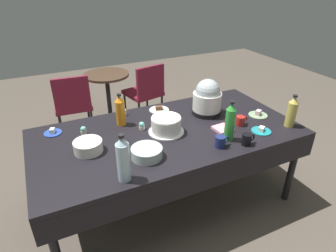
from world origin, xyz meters
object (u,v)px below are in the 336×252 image
object	(u,v)px
soda_bottle_lime_soda	(230,122)
maroon_chair_right	(146,90)
cupcake_berry	(84,130)
dessert_plate_sage	(258,114)
slow_cooker	(207,98)
potluck_table	(168,138)
soda_bottle_orange_juice	(120,111)
frosted_layer_cake	(166,125)
dessert_plate_white	(159,109)
coffee_mug_navy	(220,141)
glass_salad_bowl	(147,153)
soda_bottle_water	(123,159)
maroon_chair_left	(73,102)
coffee_mug_black	(247,139)
dessert_plate_teal	(261,130)
round_cafe_table	(108,89)
coffee_mug_red	(240,121)
ceramic_snack_bowl	(88,146)
cupcake_mint	(142,126)
soda_bottle_ginger_ale	(292,112)
cupcake_vanilla	(124,112)
dessert_plate_cobalt	(53,132)

from	to	relation	value
soda_bottle_lime_soda	maroon_chair_right	distance (m)	1.95
cupcake_berry	dessert_plate_sage	bearing A→B (deg)	-12.97
slow_cooker	cupcake_berry	bearing A→B (deg)	174.66
potluck_table	soda_bottle_orange_juice	size ratio (longest dim) A/B	7.73
frosted_layer_cake	cupcake_berry	size ratio (longest dim) A/B	4.38
dessert_plate_white	cupcake_berry	world-z (taller)	cupcake_berry
slow_cooker	coffee_mug_navy	size ratio (longest dim) A/B	2.77
glass_salad_bowl	soda_bottle_water	bearing A→B (deg)	-142.50
maroon_chair_left	coffee_mug_navy	bearing A→B (deg)	-67.53
frosted_layer_cake	soda_bottle_lime_soda	xyz separation A→B (m)	(0.39, -0.32, 0.09)
dessert_plate_sage	glass_salad_bowl	bearing A→B (deg)	-171.14
soda_bottle_lime_soda	coffee_mug_black	distance (m)	0.18
dessert_plate_teal	dessert_plate_sage	bearing A→B (deg)	54.09
coffee_mug_navy	round_cafe_table	world-z (taller)	coffee_mug_navy
maroon_chair_right	coffee_mug_red	bearing A→B (deg)	-83.49
dessert_plate_teal	maroon_chair_left	distance (m)	2.31
dessert_plate_white	round_cafe_table	xyz separation A→B (m)	(-0.15, 1.40, -0.26)
coffee_mug_black	maroon_chair_left	distance (m)	2.28
dessert_plate_teal	coffee_mug_black	xyz separation A→B (m)	(-0.24, -0.11, 0.04)
ceramic_snack_bowl	coffee_mug_black	bearing A→B (deg)	-20.97
soda_bottle_water	frosted_layer_cake	bearing A→B (deg)	41.03
glass_salad_bowl	ceramic_snack_bowl	size ratio (longest dim) A/B	1.07
frosted_layer_cake	cupcake_berry	xyz separation A→B (m)	(-0.62, 0.27, -0.04)
cupcake_mint	soda_bottle_orange_juice	bearing A→B (deg)	128.92
soda_bottle_orange_juice	cupcake_mint	bearing A→B (deg)	-51.08
glass_salad_bowl	round_cafe_table	size ratio (longest dim) A/B	0.32
dessert_plate_white	maroon_chair_right	world-z (taller)	maroon_chair_right
potluck_table	soda_bottle_ginger_ale	xyz separation A→B (m)	(0.98, -0.36, 0.19)
cupcake_vanilla	soda_bottle_lime_soda	bearing A→B (deg)	-51.76
dessert_plate_teal	coffee_mug_black	world-z (taller)	coffee_mug_black
potluck_table	soda_bottle_lime_soda	size ratio (longest dim) A/B	6.66
coffee_mug_red	round_cafe_table	world-z (taller)	coffee_mug_red
glass_salad_bowl	coffee_mug_red	size ratio (longest dim) A/B	1.99
dessert_plate_cobalt	soda_bottle_orange_juice	size ratio (longest dim) A/B	0.51
dessert_plate_cobalt	coffee_mug_red	size ratio (longest dim) A/B	1.26
dessert_plate_white	soda_bottle_water	bearing A→B (deg)	-126.04
soda_bottle_lime_soda	coffee_mug_red	bearing A→B (deg)	33.26
dessert_plate_sage	round_cafe_table	distance (m)	2.13
dessert_plate_sage	soda_bottle_lime_soda	xyz separation A→B (m)	(-0.51, -0.23, 0.14)
glass_salad_bowl	soda_bottle_ginger_ale	size ratio (longest dim) A/B	0.80
cupcake_berry	coffee_mug_navy	size ratio (longest dim) A/B	0.56
frosted_layer_cake	soda_bottle_water	bearing A→B (deg)	-138.97
glass_salad_bowl	soda_bottle_ginger_ale	bearing A→B (deg)	-3.93
ceramic_snack_bowl	dessert_plate_sage	world-z (taller)	ceramic_snack_bowl
cupcake_mint	soda_bottle_lime_soda	bearing A→B (deg)	-39.08
dessert_plate_teal	maroon_chair_left	size ratio (longest dim) A/B	0.19
dessert_plate_teal	soda_bottle_lime_soda	xyz separation A→B (m)	(-0.33, 0.01, 0.14)
cupcake_berry	maroon_chair_left	world-z (taller)	maroon_chair_left
maroon_chair_right	frosted_layer_cake	bearing A→B (deg)	-105.37
soda_bottle_lime_soda	coffee_mug_black	xyz separation A→B (m)	(0.08, -0.12, -0.11)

